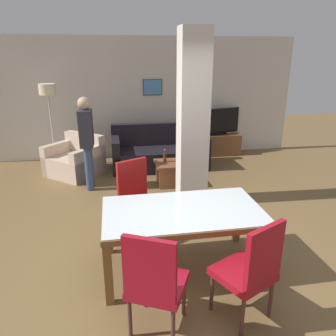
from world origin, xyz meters
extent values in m
plane|color=brown|center=(0.00, 0.00, 0.00)|extent=(18.00, 18.00, 0.00)
cube|color=silver|center=(0.00, 4.51, 1.35)|extent=(7.20, 0.06, 2.70)
cube|color=brown|center=(0.25, 4.47, 1.60)|extent=(0.44, 0.02, 0.36)
cube|color=#4C8CCC|center=(0.25, 4.46, 1.60)|extent=(0.40, 0.01, 0.32)
cube|color=silver|center=(0.52, 1.71, 1.35)|extent=(0.44, 0.40, 2.70)
cube|color=brown|center=(0.00, -0.46, 0.69)|extent=(1.73, 0.06, 0.06)
cube|color=brown|center=(0.00, 0.46, 0.69)|extent=(1.73, 0.06, 0.06)
cube|color=brown|center=(-0.84, 0.00, 0.69)|extent=(0.06, 0.87, 0.06)
cube|color=brown|center=(0.84, 0.00, 0.69)|extent=(0.06, 0.87, 0.06)
cube|color=silver|center=(0.00, 0.00, 0.73)|extent=(1.71, 0.97, 0.01)
cube|color=brown|center=(-0.82, -0.44, 0.33)|extent=(0.08, 0.08, 0.66)
cube|color=brown|center=(0.82, -0.44, 0.33)|extent=(0.08, 0.08, 0.66)
cube|color=brown|center=(-0.82, 0.44, 0.33)|extent=(0.08, 0.08, 0.66)
cube|color=brown|center=(0.82, 0.44, 0.33)|extent=(0.08, 0.08, 0.66)
cube|color=maroon|center=(-0.39, -0.80, 0.44)|extent=(0.61, 0.61, 0.07)
cube|color=maroon|center=(-0.48, -0.99, 0.75)|extent=(0.41, 0.24, 0.54)
cylinder|color=#4B2A27|center=(-0.48, -0.55, 0.20)|extent=(0.04, 0.04, 0.41)
cylinder|color=#4B2A27|center=(-0.14, -0.71, 0.20)|extent=(0.04, 0.04, 0.41)
cylinder|color=#4B2A27|center=(-0.64, -0.89, 0.20)|extent=(0.04, 0.04, 0.41)
cylinder|color=#4B2A27|center=(-0.30, -1.06, 0.20)|extent=(0.04, 0.04, 0.41)
cube|color=maroon|center=(-0.39, 0.78, 0.44)|extent=(0.62, 0.62, 0.07)
cube|color=maroon|center=(-0.48, 0.96, 0.75)|extent=(0.41, 0.24, 0.54)
cylinder|color=#4B2A27|center=(-0.14, 0.69, 0.20)|extent=(0.04, 0.04, 0.41)
cylinder|color=#4B2A27|center=(-0.47, 0.52, 0.20)|extent=(0.04, 0.04, 0.41)
cylinder|color=#4B2A27|center=(-0.31, 1.03, 0.20)|extent=(0.04, 0.04, 0.41)
cylinder|color=#4B2A27|center=(-0.65, 0.86, 0.20)|extent=(0.04, 0.04, 0.41)
cube|color=maroon|center=(0.39, -0.78, 0.44)|extent=(0.62, 0.62, 0.07)
cube|color=maroon|center=(0.48, -0.97, 0.75)|extent=(0.41, 0.24, 0.54)
cylinder|color=#4B2A27|center=(0.14, -0.70, 0.20)|extent=(0.04, 0.04, 0.41)
cylinder|color=#4B2A27|center=(0.48, -0.53, 0.20)|extent=(0.04, 0.04, 0.41)
cylinder|color=#4B2A27|center=(0.30, -1.04, 0.20)|extent=(0.04, 0.04, 0.41)
cylinder|color=#4B2A27|center=(0.64, -0.87, 0.20)|extent=(0.04, 0.04, 0.41)
cube|color=black|center=(0.27, 3.52, 0.21)|extent=(2.01, 0.90, 0.42)
cube|color=black|center=(0.27, 3.88, 0.66)|extent=(2.01, 0.18, 0.48)
cube|color=black|center=(1.19, 3.52, 0.34)|extent=(0.16, 0.90, 0.68)
cube|color=black|center=(-0.66, 3.52, 0.34)|extent=(0.16, 0.90, 0.68)
cube|color=beige|center=(-1.50, 3.35, 0.20)|extent=(1.27, 1.26, 0.40)
cube|color=beige|center=(-1.28, 3.61, 0.59)|extent=(0.83, 0.75, 0.39)
cube|color=beige|center=(-1.20, 3.09, 0.31)|extent=(0.66, 0.74, 0.61)
cube|color=beige|center=(-1.80, 3.61, 0.31)|extent=(0.66, 0.74, 0.61)
cube|color=brown|center=(0.32, 2.54, 0.40)|extent=(0.56, 0.58, 0.04)
cube|color=brown|center=(0.32, 2.54, 0.19)|extent=(0.48, 0.50, 0.38)
cylinder|color=#4C2D14|center=(0.23, 2.62, 0.50)|extent=(0.06, 0.06, 0.16)
cylinder|color=#4C2D14|center=(0.23, 2.62, 0.61)|extent=(0.02, 0.02, 0.06)
cylinder|color=#B7B7BC|center=(0.23, 2.62, 0.65)|extent=(0.03, 0.03, 0.01)
cube|color=brown|center=(1.76, 4.23, 0.25)|extent=(1.10, 0.40, 0.50)
cube|color=black|center=(1.76, 4.23, 0.51)|extent=(0.48, 0.30, 0.03)
cube|color=black|center=(1.76, 4.23, 0.82)|extent=(1.09, 0.31, 0.59)
cylinder|color=#B7B7BC|center=(-1.97, 4.06, 0.01)|extent=(0.30, 0.30, 0.02)
cylinder|color=#B7B7BC|center=(-1.97, 4.06, 0.77)|extent=(0.04, 0.04, 1.50)
cylinder|color=beige|center=(-1.97, 4.06, 1.63)|extent=(0.33, 0.33, 0.22)
cylinder|color=#34476C|center=(-1.15, 2.66, 0.40)|extent=(0.13, 0.13, 0.80)
cylinder|color=#34476C|center=(-1.15, 2.49, 0.40)|extent=(0.13, 0.13, 0.80)
cube|color=#2B2D3A|center=(-1.15, 2.58, 1.11)|extent=(0.23, 0.39, 0.63)
sphere|color=tan|center=(-1.15, 2.58, 1.54)|extent=(0.22, 0.22, 0.22)
camera|label=1|loc=(-0.70, -3.11, 2.33)|focal=35.00mm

